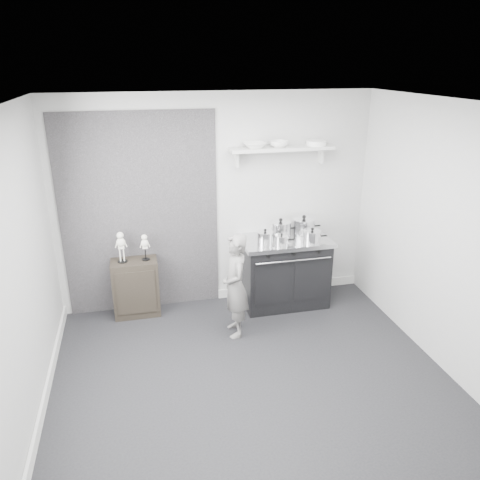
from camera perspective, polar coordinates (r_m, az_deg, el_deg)
The scene contains 16 objects.
ground at distance 4.96m, azimuth 1.37°, elevation -16.55°, with size 4.00×4.00×0.00m, color black.
room_shell at distance 4.29m, azimuth -0.09°, elevation 2.14°, with size 4.02×3.62×2.71m.
wall_shelf at distance 5.86m, azimuth 5.08°, elevation 10.96°, with size 1.30×0.26×0.24m.
stove at distance 6.15m, azimuth 5.40°, elevation -3.75°, with size 1.13×0.71×0.91m.
side_cabinet at distance 6.03m, azimuth -12.57°, elevation -5.69°, with size 0.56×0.33×0.73m, color black.
child at distance 5.37m, azimuth -0.57°, elevation -5.60°, with size 0.45×0.30×1.24m, color slate.
pot_front_left at distance 5.80m, azimuth 3.08°, elevation 0.38°, with size 0.29×0.21×0.18m.
pot_back_left at distance 6.04m, azimuth 4.96°, elevation 1.41°, with size 0.36×0.27×0.23m.
pot_back_right at distance 6.13m, azimuth 7.76°, elevation 1.68°, with size 0.38×0.29×0.25m.
pot_front_right at distance 5.87m, azimuth 8.77°, elevation 0.46°, with size 0.31×0.22×0.19m.
pot_front_center at distance 5.76m, azimuth 5.09°, elevation 0.02°, with size 0.25×0.16×0.14m.
skeleton_full at distance 5.80m, azimuth -14.31°, elevation -0.58°, with size 0.12×0.08×0.45m, color white, non-canonical shape.
skeleton_torso at distance 5.81m, azimuth -11.52°, elevation -0.65°, with size 0.11×0.07×0.38m, color white, non-canonical shape.
bowl_large at distance 5.74m, azimuth 1.77°, elevation 11.48°, with size 0.27×0.27×0.07m, color white.
bowl_small at distance 5.83m, azimuth 4.75°, elevation 11.59°, with size 0.23×0.23×0.07m, color white.
plate_stack at distance 5.99m, azimuth 9.30°, elevation 11.60°, with size 0.25×0.25×0.06m, color white.
Camera 1 is at (-1.01, -3.80, 3.03)m, focal length 35.00 mm.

